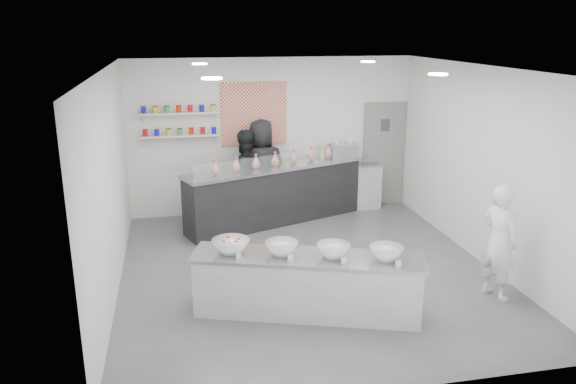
% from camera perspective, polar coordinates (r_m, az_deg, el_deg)
% --- Properties ---
extents(floor, '(6.00, 6.00, 0.00)m').
position_cam_1_polar(floor, '(8.57, 1.99, -8.00)').
color(floor, '#515156').
rests_on(floor, ground).
extents(ceiling, '(6.00, 6.00, 0.00)m').
position_cam_1_polar(ceiling, '(7.82, 2.21, 12.42)').
color(ceiling, white).
rests_on(ceiling, floor).
extents(back_wall, '(5.50, 0.00, 5.50)m').
position_cam_1_polar(back_wall, '(10.93, -1.63, 5.67)').
color(back_wall, white).
rests_on(back_wall, floor).
extents(left_wall, '(0.00, 6.00, 6.00)m').
position_cam_1_polar(left_wall, '(7.90, -17.68, 0.63)').
color(left_wall, white).
rests_on(left_wall, floor).
extents(right_wall, '(0.00, 6.00, 6.00)m').
position_cam_1_polar(right_wall, '(9.10, 19.18, 2.53)').
color(right_wall, white).
rests_on(right_wall, floor).
extents(back_door, '(0.88, 0.04, 2.10)m').
position_cam_1_polar(back_door, '(11.61, 9.68, 3.82)').
color(back_door, gray).
rests_on(back_door, floor).
extents(pattern_panel, '(1.25, 0.03, 1.20)m').
position_cam_1_polar(pattern_panel, '(10.78, -3.48, 7.92)').
color(pattern_panel, red).
rests_on(pattern_panel, back_wall).
extents(jar_shelf_lower, '(1.45, 0.22, 0.04)m').
position_cam_1_polar(jar_shelf_lower, '(10.66, -10.89, 5.65)').
color(jar_shelf_lower, silver).
rests_on(jar_shelf_lower, back_wall).
extents(jar_shelf_upper, '(1.45, 0.22, 0.04)m').
position_cam_1_polar(jar_shelf_upper, '(10.59, -11.02, 7.88)').
color(jar_shelf_upper, silver).
rests_on(jar_shelf_upper, back_wall).
extents(preserve_jars, '(1.45, 0.10, 0.56)m').
position_cam_1_polar(preserve_jars, '(10.59, -10.97, 7.11)').
color(preserve_jars, '#FA0019').
rests_on(preserve_jars, jar_shelf_lower).
extents(downlight_0, '(0.24, 0.24, 0.02)m').
position_cam_1_polar(downlight_0, '(6.62, -7.76, 11.37)').
color(downlight_0, white).
rests_on(downlight_0, ceiling).
extents(downlight_1, '(0.24, 0.24, 0.02)m').
position_cam_1_polar(downlight_1, '(7.36, 15.00, 11.48)').
color(downlight_1, white).
rests_on(downlight_1, ceiling).
extents(downlight_2, '(0.24, 0.24, 0.02)m').
position_cam_1_polar(downlight_2, '(9.20, -8.97, 12.73)').
color(downlight_2, white).
rests_on(downlight_2, ceiling).
extents(downlight_3, '(0.24, 0.24, 0.02)m').
position_cam_1_polar(downlight_3, '(9.75, 8.12, 12.97)').
color(downlight_3, white).
rests_on(downlight_3, ceiling).
extents(prep_counter, '(2.98, 1.55, 0.80)m').
position_cam_1_polar(prep_counter, '(7.23, 1.94, -9.40)').
color(prep_counter, silver).
rests_on(prep_counter, floor).
extents(back_bar, '(3.52, 1.85, 1.09)m').
position_cam_1_polar(back_bar, '(10.43, -1.29, -0.27)').
color(back_bar, black).
rests_on(back_bar, floor).
extents(sneeze_guard, '(3.25, 1.25, 0.30)m').
position_cam_1_polar(sneeze_guard, '(10.00, -0.41, 3.11)').
color(sneeze_guard, white).
rests_on(sneeze_guard, back_bar).
extents(espresso_ledge, '(1.22, 0.39, 0.91)m').
position_cam_1_polar(espresso_ledge, '(11.33, 6.34, 0.53)').
color(espresso_ledge, silver).
rests_on(espresso_ledge, floor).
extents(espresso_machine, '(0.53, 0.37, 0.41)m').
position_cam_1_polar(espresso_machine, '(11.12, 5.63, 3.74)').
color(espresso_machine, '#93969E').
rests_on(espresso_machine, espresso_ledge).
extents(cup_stacks, '(0.28, 0.24, 0.38)m').
position_cam_1_polar(cup_stacks, '(11.02, 3.72, 3.59)').
color(cup_stacks, '#CFBD8B').
rests_on(cup_stacks, espresso_ledge).
extents(prep_bowls, '(2.41, 1.25, 0.17)m').
position_cam_1_polar(prep_bowls, '(7.03, 1.98, -5.86)').
color(prep_bowls, white).
rests_on(prep_bowls, prep_counter).
extents(label_cards, '(2.01, 0.04, 0.07)m').
position_cam_1_polar(label_cards, '(6.65, 4.43, -7.75)').
color(label_cards, white).
rests_on(label_cards, prep_counter).
extents(cookie_bags, '(2.44, 1.05, 0.27)m').
position_cam_1_polar(cookie_bags, '(10.25, -1.32, 3.38)').
color(cookie_bags, pink).
rests_on(cookie_bags, back_bar).
extents(woman_prep, '(0.54, 0.67, 1.59)m').
position_cam_1_polar(woman_prep, '(8.00, 20.68, -4.77)').
color(woman_prep, white).
rests_on(woman_prep, floor).
extents(staff_left, '(1.01, 0.88, 1.74)m').
position_cam_1_polar(staff_left, '(10.50, -4.49, 1.65)').
color(staff_left, black).
rests_on(staff_left, floor).
extents(staff_right, '(0.99, 0.70, 1.91)m').
position_cam_1_polar(staff_right, '(10.62, -2.68, 2.32)').
color(staff_right, black).
rests_on(staff_right, floor).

